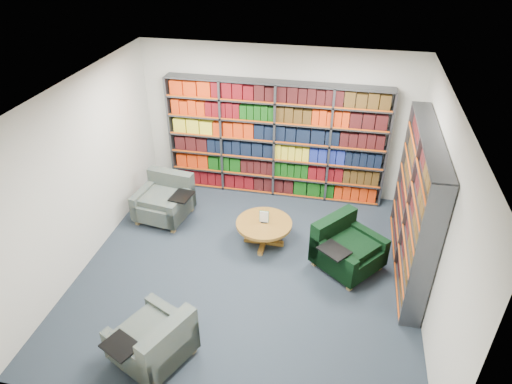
% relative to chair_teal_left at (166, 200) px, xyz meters
% --- Properties ---
extents(room_shell, '(5.02, 5.02, 2.82)m').
position_rel_chair_teal_left_xyz_m(room_shell, '(1.75, -1.16, 1.09)').
color(room_shell, '#191F2E').
rests_on(room_shell, ground).
extents(bookshelf_back, '(4.00, 0.28, 2.20)m').
position_rel_chair_teal_left_xyz_m(bookshelf_back, '(1.75, 1.18, 0.79)').
color(bookshelf_back, '#47494F').
rests_on(bookshelf_back, ground).
extents(bookshelf_right, '(0.28, 2.50, 2.20)m').
position_rel_chair_teal_left_xyz_m(bookshelf_right, '(4.10, -0.56, 0.79)').
color(bookshelf_right, '#47494F').
rests_on(bookshelf_right, ground).
extents(chair_teal_left, '(1.06, 0.96, 0.77)m').
position_rel_chair_teal_left_xyz_m(chair_teal_left, '(0.00, 0.00, 0.00)').
color(chair_teal_left, '#091C35').
rests_on(chair_teal_left, ground).
extents(chair_green_right, '(1.20, 1.21, 0.78)m').
position_rel_chair_teal_left_xyz_m(chair_green_right, '(3.17, -0.73, 0.00)').
color(chair_green_right, black).
rests_on(chair_green_right, ground).
extents(chair_teal_front, '(1.09, 1.10, 0.74)m').
position_rel_chair_teal_left_xyz_m(chair_teal_front, '(1.03, -2.99, -0.01)').
color(chair_teal_front, '#091C35').
rests_on(chair_teal_front, ground).
extents(coffee_table, '(0.91, 0.91, 0.64)m').
position_rel_chair_teal_left_xyz_m(coffee_table, '(1.87, -0.47, 0.03)').
color(coffee_table, olive).
rests_on(coffee_table, ground).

